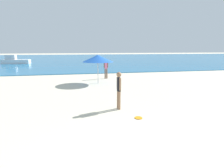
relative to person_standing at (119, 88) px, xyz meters
name	(u,v)px	position (x,y,z in m)	size (l,w,h in m)	color
water	(82,58)	(0.08, 40.66, -0.84)	(160.00, 60.00, 0.06)	#1E6B9E
person_standing	(119,88)	(0.00, 0.00, 0.00)	(0.20, 0.35, 1.52)	#936B4C
frisbee	(139,118)	(0.45, -1.12, -0.85)	(0.27, 0.27, 0.03)	orange
person_distant	(106,67)	(0.79, 7.71, 0.06)	(0.37, 0.22, 1.62)	brown
boat_near	(15,61)	(-11.17, 24.72, -0.32)	(4.24, 1.61, 1.41)	white
beach_umbrella	(98,58)	(-0.12, 5.74, 0.90)	(2.19, 2.19, 2.01)	#B7B7BC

